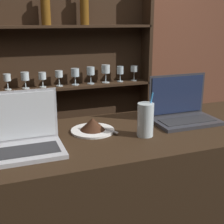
% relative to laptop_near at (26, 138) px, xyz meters
% --- Properties ---
extents(bar_counter, '(1.72, 0.63, 1.06)m').
position_rel_laptop_near_xyz_m(bar_counter, '(0.54, 0.05, -0.58)').
color(bar_counter, black).
rests_on(bar_counter, ground_plane).
extents(back_wall, '(7.00, 0.06, 2.70)m').
position_rel_laptop_near_xyz_m(back_wall, '(0.54, 1.34, 0.24)').
color(back_wall, brown).
rests_on(back_wall, ground_plane).
extents(back_shelf, '(1.31, 0.18, 1.91)m').
position_rel_laptop_near_xyz_m(back_shelf, '(0.51, 1.26, -0.12)').
color(back_shelf, '#332114').
rests_on(back_shelf, ground_plane).
extents(laptop_near, '(0.29, 0.22, 0.24)m').
position_rel_laptop_near_xyz_m(laptop_near, '(0.00, 0.00, 0.00)').
color(laptop_near, '#ADADB2').
rests_on(laptop_near, bar_counter).
extents(laptop_far, '(0.34, 0.21, 0.24)m').
position_rel_laptop_near_xyz_m(laptop_far, '(0.82, 0.11, 0.00)').
color(laptop_far, '#333338').
rests_on(laptop_far, bar_counter).
extents(cake_plate, '(0.21, 0.21, 0.07)m').
position_rel_laptop_near_xyz_m(cake_plate, '(0.32, 0.12, -0.03)').
color(cake_plate, white).
rests_on(cake_plate, bar_counter).
extents(water_glass, '(0.08, 0.08, 0.21)m').
position_rel_laptop_near_xyz_m(water_glass, '(0.54, -0.02, 0.02)').
color(water_glass, silver).
rests_on(water_glass, bar_counter).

